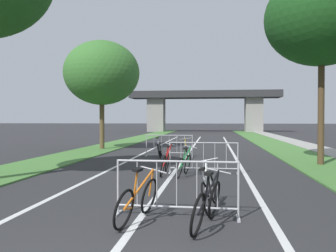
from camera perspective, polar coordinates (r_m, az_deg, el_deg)
grass_verge_left at (r=27.78m, az=-7.03°, el=-2.61°), size 2.47×58.87×0.05m
grass_verge_right at (r=27.25m, az=16.20°, el=-2.72°), size 2.47×58.87×0.05m
sidewalk_path_right at (r=27.64m, az=20.42°, el=-2.66°), size 1.64×58.87×0.08m
lane_stripe_center at (r=19.93m, az=3.47°, el=-4.12°), size 0.14×34.06×0.01m
lane_stripe_right_lane at (r=19.92m, az=10.30°, el=-4.14°), size 0.14×34.06×0.01m
lane_stripe_left_lane at (r=20.23m, az=-3.25°, el=-4.04°), size 0.14×34.06×0.01m
overpass_bridge at (r=51.50m, az=5.83°, el=3.74°), size 21.39×4.07×5.86m
tree_left_oak_near at (r=21.78m, az=-10.59°, el=8.36°), size 4.50×4.50×6.50m
tree_right_pine_near at (r=15.58m, az=23.48°, el=15.61°), size 4.37×4.37×7.62m
crowd_barrier_nearest at (r=6.68m, az=1.40°, el=-10.06°), size 2.32×0.49×1.05m
crowd_barrier_second at (r=11.90m, az=5.72°, el=-5.15°), size 2.32×0.45×1.05m
crowd_barrier_third at (r=17.32m, az=0.19°, el=-3.19°), size 2.32×0.46×1.05m
bicycle_yellow_0 at (r=16.70m, az=2.97°, el=-3.90°), size 0.52×1.63×0.97m
bicycle_orange_1 at (r=6.41m, az=-4.86°, el=-11.79°), size 0.74×1.77×1.00m
bicycle_black_2 at (r=6.10m, az=6.29°, el=-12.44°), size 0.71×1.78×0.99m
bicycle_red_3 at (r=11.64m, az=-0.37°, el=-5.93°), size 0.46×1.77×1.01m
bicycle_green_4 at (r=11.35m, az=2.59°, el=-6.20°), size 0.63×1.61×0.96m
bicycle_silver_5 at (r=16.96m, az=-1.38°, el=-3.78°), size 0.46×1.72×0.95m
bicycle_white_6 at (r=7.26m, az=6.57°, el=-10.35°), size 0.52×1.66×1.00m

